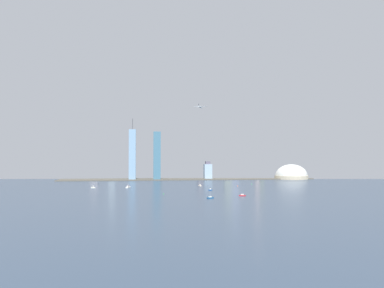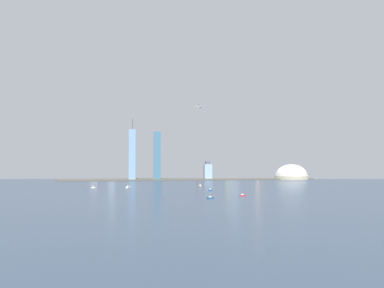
% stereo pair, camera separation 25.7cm
% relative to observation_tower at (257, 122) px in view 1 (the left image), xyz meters
% --- Properties ---
extents(ground_plane, '(6000.00, 6000.00, 0.00)m').
position_rel_observation_tower_xyz_m(ground_plane, '(-197.34, -544.23, -159.67)').
color(ground_plane, '#34455A').
extents(waterfront_pier, '(674.31, 66.15, 2.42)m').
position_rel_observation_tower_xyz_m(waterfront_pier, '(-197.34, -25.57, -158.46)').
color(waterfront_pier, '#58544A').
rests_on(waterfront_pier, ground).
extents(observation_tower, '(34.40, 34.40, 348.36)m').
position_rel_observation_tower_xyz_m(observation_tower, '(0.00, 0.00, 0.00)').
color(observation_tower, '#C3AAA2').
rests_on(observation_tower, ground).
extents(stadium_dome, '(94.31, 94.31, 62.33)m').
position_rel_observation_tower_xyz_m(stadium_dome, '(85.77, -31.37, -150.76)').
color(stadium_dome, '#BDB296').
rests_on(stadium_dome, ground).
extents(skyscraper_0, '(23.59, 21.27, 143.65)m').
position_rel_observation_tower_xyz_m(skyscraper_0, '(-48.91, 69.53, -87.84)').
color(skyscraper_0, '#9CA1BB').
rests_on(skyscraper_0, ground).
extents(skyscraper_1, '(27.49, 24.80, 59.46)m').
position_rel_observation_tower_xyz_m(skyscraper_1, '(-145.11, 74.19, -131.43)').
color(skyscraper_1, slate).
rests_on(skyscraper_1, ground).
extents(skyscraper_2, '(20.14, 27.48, 112.56)m').
position_rel_observation_tower_xyz_m(skyscraper_2, '(-276.99, 35.54, -105.59)').
color(skyscraper_2, beige).
rests_on(skyscraper_2, ground).
extents(skyscraper_3, '(14.47, 23.10, 82.51)m').
position_rel_observation_tower_xyz_m(skyscraper_3, '(31.80, 64.08, -119.91)').
color(skyscraper_3, gray).
rests_on(skyscraper_3, ground).
extents(skyscraper_4, '(20.40, 24.55, 48.20)m').
position_rel_observation_tower_xyz_m(skyscraper_4, '(-144.07, -23.32, -137.79)').
color(skyscraper_4, '#98B6CF').
rests_on(skyscraper_4, ground).
extents(skyscraper_5, '(18.66, 20.24, 126.24)m').
position_rel_observation_tower_xyz_m(skyscraper_5, '(-281.49, -42.51, -96.55)').
color(skyscraper_5, teal).
rests_on(skyscraper_5, ground).
extents(skyscraper_6, '(20.60, 15.52, 54.32)m').
position_rel_observation_tower_xyz_m(skyscraper_6, '(-454.15, 58.65, -132.51)').
color(skyscraper_6, '#B5A5A4').
rests_on(skyscraper_6, ground).
extents(skyscraper_7, '(18.64, 21.98, 127.76)m').
position_rel_observation_tower_xyz_m(skyscraper_7, '(-405.54, 65.11, -98.11)').
color(skyscraper_7, '#B0BCBE').
rests_on(skyscraper_7, ground).
extents(skyscraper_8, '(17.76, 23.59, 160.92)m').
position_rel_observation_tower_xyz_m(skyscraper_8, '(-345.20, -33.90, -93.53)').
color(skyscraper_8, '#7AA1C2').
rests_on(skyscraper_8, ground).
extents(skyscraper_9, '(21.87, 12.48, 110.57)m').
position_rel_observation_tower_xyz_m(skyscraper_9, '(-80.32, 13.25, -106.95)').
color(skyscraper_9, '#979F86').
rests_on(skyscraper_9, ground).
extents(boat_0, '(11.07, 7.16, 3.32)m').
position_rel_observation_tower_xyz_m(boat_0, '(-212.21, -455.34, -158.44)').
color(boat_0, navy).
rests_on(boat_0, ground).
extents(boat_1, '(9.21, 9.55, 4.96)m').
position_rel_observation_tower_xyz_m(boat_1, '(-412.92, -256.25, -157.89)').
color(boat_1, white).
rests_on(boat_1, ground).
extents(boat_2, '(7.03, 4.31, 3.89)m').
position_rel_observation_tower_xyz_m(boat_2, '(-191.07, -333.42, -158.26)').
color(boat_2, navy).
rests_on(boat_2, ground).
extents(boat_3, '(11.55, 7.01, 3.04)m').
position_rel_observation_tower_xyz_m(boat_3, '(-155.60, -428.61, -158.55)').
color(boat_3, '#AC202A').
rests_on(boat_3, ground).
extents(boat_4, '(9.40, 15.58, 8.90)m').
position_rel_observation_tower_xyz_m(boat_4, '(-344.50, -255.25, -157.97)').
color(boat_4, white).
rests_on(boat_4, ground).
extents(boat_5, '(6.23, 11.06, 10.07)m').
position_rel_observation_tower_xyz_m(boat_5, '(-196.10, -234.00, -158.41)').
color(boat_5, beige).
rests_on(boat_5, ground).
extents(channel_buoy_0, '(1.69, 1.69, 2.58)m').
position_rel_observation_tower_xyz_m(channel_buoy_0, '(-117.98, -248.64, -158.38)').
color(channel_buoy_0, '#E54C19').
rests_on(channel_buoy_0, ground).
extents(channel_buoy_1, '(1.35, 1.35, 1.84)m').
position_rel_observation_tower_xyz_m(channel_buoy_1, '(-279.27, -388.12, -158.75)').
color(channel_buoy_1, green).
rests_on(channel_buoy_1, ground).
extents(channel_buoy_2, '(1.98, 1.98, 1.68)m').
position_rel_observation_tower_xyz_m(channel_buoy_2, '(-74.62, -203.65, -158.83)').
color(channel_buoy_2, green).
rests_on(channel_buoy_2, ground).
extents(airplane, '(31.27, 30.63, 7.97)m').
position_rel_observation_tower_xyz_m(airplane, '(-177.75, -114.48, 23.74)').
color(airplane, silver).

